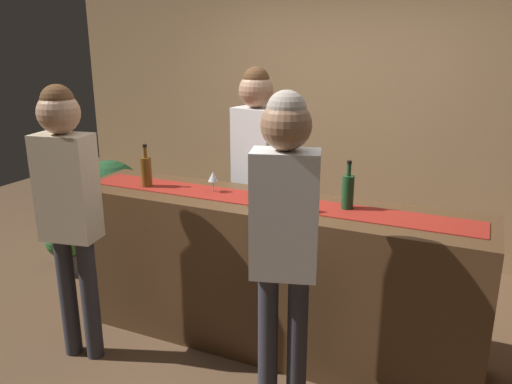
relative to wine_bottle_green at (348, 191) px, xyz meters
name	(u,v)px	position (x,y,z in m)	size (l,w,h in m)	color
ground_plane	(266,341)	(-0.51, -0.05, -1.14)	(10.00, 10.00, 0.00)	brown
back_wall	(347,102)	(-0.51, 1.85, 0.31)	(6.00, 0.12, 2.90)	tan
bar_counter	(267,274)	(-0.51, -0.05, -0.62)	(2.75, 0.60, 1.02)	#543821
counter_runner_cloth	(267,201)	(-0.51, -0.05, -0.11)	(2.61, 0.28, 0.01)	maroon
wine_bottle_green	(348,191)	(0.00, 0.00, 0.00)	(0.07, 0.07, 0.30)	#194723
wine_bottle_amber	(146,171)	(-1.40, -0.10, 0.00)	(0.07, 0.07, 0.30)	brown
wine_glass_near_customer	(306,196)	(-0.21, -0.17, -0.01)	(0.07, 0.07, 0.14)	silver
wine_glass_mid_counter	(213,177)	(-0.91, -0.03, -0.01)	(0.07, 0.07, 0.14)	silver
bartender	(256,158)	(-0.85, 0.53, 0.02)	(0.38, 0.27, 1.83)	#26262B
customer_sipping	(285,223)	(-0.16, -0.64, -0.02)	(0.38, 0.29, 1.79)	#33333D
customer_browsing	(68,195)	(-1.55, -0.69, -0.03)	(0.37, 0.26, 1.77)	#33333D
potted_plant_tall	(111,198)	(-2.56, 0.84, -0.62)	(0.61, 0.61, 0.90)	#9E9389
potted_plant_small	(66,243)	(-2.54, 0.20, -0.84)	(0.35, 0.35, 0.51)	#4C4C51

